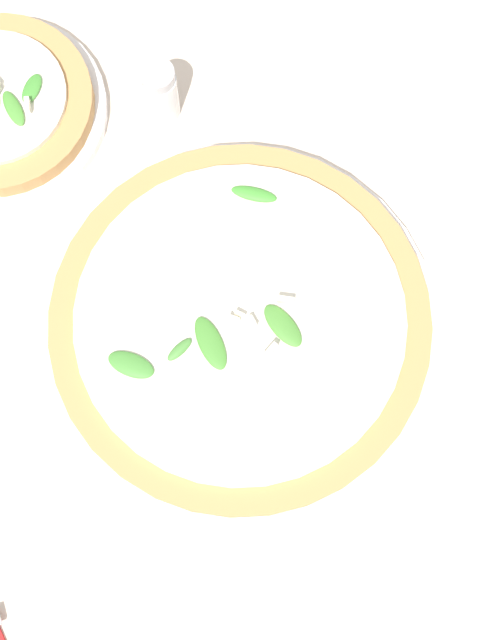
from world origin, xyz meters
The scene contains 3 objects.
ground_plane centered at (0.00, 0.00, 0.00)m, with size 6.00×6.00×0.00m, color beige.
pizza_arugula_main centered at (-0.04, 0.02, 0.02)m, with size 0.34×0.34×0.05m.
shaker_pepper centered at (0.00, -0.19, 0.03)m, with size 0.03×0.03×0.07m.
Camera 1 is at (-0.01, 0.21, 0.74)m, focal length 50.00 mm.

